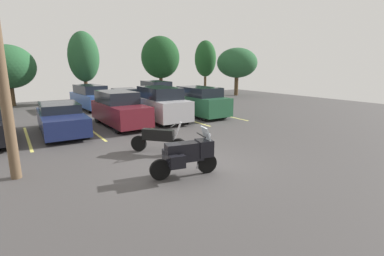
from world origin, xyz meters
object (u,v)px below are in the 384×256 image
Objects in this scene: motorcycle_second at (159,139)px; car_silver at (161,104)px; car_navy at (61,119)px; car_green at (200,102)px; motorcycle_touring at (187,154)px; car_far_grey at (126,98)px; car_maroon at (119,109)px; car_far_blue at (91,97)px; car_far_white at (157,92)px.

car_silver is (2.96, 5.64, 0.45)m from motorcycle_second.
car_navy reaches higher than motorcycle_second.
car_green is (2.87, 0.01, -0.05)m from car_silver.
motorcycle_touring reaches higher than car_far_grey.
motorcycle_touring is 2.53m from motorcycle_second.
motorcycle_touring is at bearing -95.21° from car_maroon.
car_far_blue is at bearing 88.22° from car_maroon.
car_maroon reaches higher than car_far_grey.
car_green is at bearing 53.00° from motorcycle_touring.
car_maroon is at bearing 85.65° from motorcycle_second.
motorcycle_second is 8.13m from car_green.
motorcycle_second is at bearing 82.90° from motorcycle_touring.
motorcycle_touring is 1.19× the size of motorcycle_second.
car_silver reaches higher than car_far_white.
car_far_white is (5.87, 7.22, 0.05)m from car_maroon.
car_far_grey is at bearing 76.09° from motorcycle_touring.
car_far_blue reaches higher than motorcycle_touring.
car_far_white is (8.81, 7.34, 0.26)m from car_navy.
car_silver is at bearing -114.92° from car_far_white.
car_maroon is 1.11× the size of car_green.
car_far_grey is (-2.36, 7.12, -0.26)m from car_green.
car_maroon is at bearing 84.79° from motorcycle_touring.
car_far_white reaches higher than car_far_grey.
car_silver reaches higher than car_maroon.
motorcycle_touring is at bearing -127.00° from car_green.
car_far_white is at bearing 86.29° from car_green.
car_maroon reaches higher than motorcycle_second.
motorcycle_touring is 15.11m from car_far_blue.
car_far_grey reaches higher than motorcycle_second.
car_far_white reaches higher than motorcycle_second.
car_maroon reaches higher than motorcycle_touring.
car_navy reaches higher than car_far_grey.
car_silver is at bearing 1.74° from car_navy.
car_navy is 7.78m from car_far_blue.
car_navy is 1.04× the size of car_silver.
car_far_grey is at bearing 3.95° from car_far_blue.
car_maroon is 6.99m from car_far_blue.
car_silver reaches higher than car_navy.
motorcycle_second is at bearing -117.73° from car_silver.
car_far_blue is (0.64, 12.57, 0.35)m from motorcycle_second.
car_green reaches higher than car_maroon.
car_maroon is 9.31m from car_far_white.
car_navy is (-2.51, 5.47, 0.17)m from motorcycle_second.
car_green is at bearing -53.18° from car_far_blue.
car_far_white reaches higher than car_far_blue.
car_far_grey is (0.51, 7.13, -0.31)m from car_silver.
car_green is 0.94× the size of car_far_grey.
car_silver is (2.54, 0.05, 0.08)m from car_maroon.
car_far_blue is at bearing 126.82° from car_green.
car_silver reaches higher than car_green.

